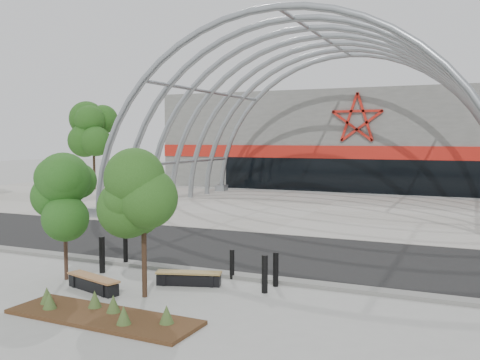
# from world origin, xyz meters

# --- Properties ---
(ground) EXTENTS (140.00, 140.00, 0.00)m
(ground) POSITION_xyz_m (0.00, 0.00, 0.00)
(ground) COLOR #9A9A95
(ground) RESTS_ON ground
(road) EXTENTS (140.00, 7.00, 0.02)m
(road) POSITION_xyz_m (0.00, 3.50, 0.01)
(road) COLOR black
(road) RESTS_ON ground
(forecourt) EXTENTS (60.00, 17.00, 0.04)m
(forecourt) POSITION_xyz_m (0.00, 15.50, 0.02)
(forecourt) COLOR #A7A197
(forecourt) RESTS_ON ground
(kerb) EXTENTS (60.00, 0.50, 0.12)m
(kerb) POSITION_xyz_m (0.00, -0.25, 0.06)
(kerb) COLOR slate
(kerb) RESTS_ON ground
(arena_building) EXTENTS (34.00, 15.24, 8.00)m
(arena_building) POSITION_xyz_m (0.00, 33.45, 3.99)
(arena_building) COLOR slate
(arena_building) RESTS_ON ground
(vault_canopy) EXTENTS (20.80, 15.80, 20.36)m
(vault_canopy) POSITION_xyz_m (0.00, 15.50, 0.02)
(vault_canopy) COLOR #92989C
(vault_canopy) RESTS_ON ground
(planting_bed) EXTENTS (4.84, 1.64, 0.51)m
(planting_bed) POSITION_xyz_m (0.35, -4.86, 0.12)
(planting_bed) COLOR #3D2816
(planting_bed) RESTS_ON ground
(street_tree_0) EXTENTS (1.58, 1.58, 3.60)m
(street_tree_0) POSITION_xyz_m (-2.80, -2.51, 2.59)
(street_tree_0) COLOR #301D17
(street_tree_0) RESTS_ON ground
(street_tree_1) EXTENTS (1.67, 1.67, 3.96)m
(street_tree_1) POSITION_xyz_m (0.33, -3.03, 2.84)
(street_tree_1) COLOR black
(street_tree_1) RESTS_ON ground
(bench_0) EXTENTS (1.97, 0.96, 0.40)m
(bench_0) POSITION_xyz_m (-1.30, -3.13, 0.20)
(bench_0) COLOR black
(bench_0) RESTS_ON ground
(bench_1) EXTENTS (1.92, 0.95, 0.39)m
(bench_1) POSITION_xyz_m (0.85, -1.56, 0.19)
(bench_1) COLOR black
(bench_1) RESTS_ON ground
(bollard_0) EXTENTS (0.18, 0.18, 1.14)m
(bollard_0) POSITION_xyz_m (-2.33, -1.42, 0.57)
(bollard_0) COLOR black
(bollard_0) RESTS_ON ground
(bollard_1) EXTENTS (0.15, 0.15, 0.92)m
(bollard_1) POSITION_xyz_m (-2.23, -0.34, 0.46)
(bollard_1) COLOR black
(bollard_1) RESTS_ON ground
(bollard_2) EXTENTS (0.14, 0.14, 0.89)m
(bollard_2) POSITION_xyz_m (1.70, -0.44, 0.44)
(bollard_2) COLOR black
(bollard_2) RESTS_ON ground
(bollard_3) EXTENTS (0.16, 0.16, 0.98)m
(bollard_3) POSITION_xyz_m (3.17, -0.67, 0.49)
(bollard_3) COLOR black
(bollard_3) RESTS_ON ground
(bollard_4) EXTENTS (0.17, 0.17, 1.05)m
(bollard_4) POSITION_xyz_m (3.12, -1.39, 0.52)
(bollard_4) COLOR black
(bollard_4) RESTS_ON ground
(bg_tree_0) EXTENTS (3.00, 3.00, 6.45)m
(bg_tree_0) POSITION_xyz_m (-20.00, 20.00, 4.64)
(bg_tree_0) COLOR black
(bg_tree_0) RESTS_ON ground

